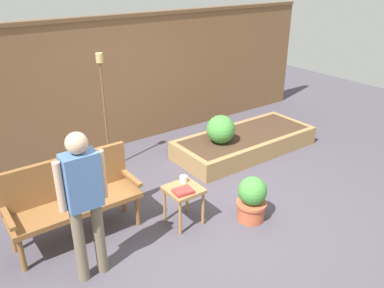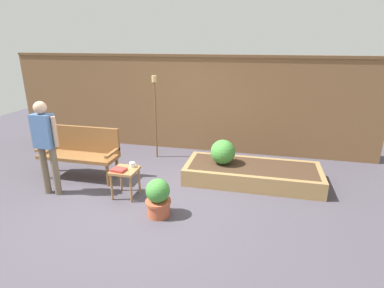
{
  "view_description": "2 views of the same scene",
  "coord_description": "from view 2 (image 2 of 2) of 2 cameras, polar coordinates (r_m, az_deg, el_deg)",
  "views": [
    {
      "loc": [
        -2.55,
        -3.19,
        2.86
      ],
      "look_at": [
        0.18,
        0.57,
        0.72
      ],
      "focal_mm": 36.66,
      "sensor_mm": 36.0,
      "label": 1
    },
    {
      "loc": [
        1.77,
        -4.05,
        2.42
      ],
      "look_at": [
        0.6,
        0.85,
        0.72
      ],
      "focal_mm": 28.47,
      "sensor_mm": 36.0,
      "label": 2
    }
  ],
  "objects": [
    {
      "name": "ground_plane",
      "position": [
        5.04,
        -9.07,
        -10.3
      ],
      "size": [
        14.0,
        14.0,
        0.0
      ],
      "primitive_type": "plane",
      "color": "#47424C"
    },
    {
      "name": "fence_back",
      "position": [
        7.01,
        -1.48,
        7.73
      ],
      "size": [
        8.4,
        0.14,
        2.16
      ],
      "color": "brown",
      "rests_on": "ground_plane"
    },
    {
      "name": "garden_bench",
      "position": [
        5.97,
        -20.1,
        -0.83
      ],
      "size": [
        1.44,
        0.48,
        0.94
      ],
      "color": "brown",
      "rests_on": "ground_plane"
    },
    {
      "name": "side_table",
      "position": [
        5.03,
        -12.43,
        -5.52
      ],
      "size": [
        0.4,
        0.4,
        0.48
      ],
      "color": "#9E7042",
      "rests_on": "ground_plane"
    },
    {
      "name": "cup_on_table",
      "position": [
        5.05,
        -11.13,
        -3.83
      ],
      "size": [
        0.12,
        0.09,
        0.08
      ],
      "color": "white",
      "rests_on": "side_table"
    },
    {
      "name": "book_on_table",
      "position": [
        4.95,
        -13.54,
        -4.72
      ],
      "size": [
        0.23,
        0.19,
        0.04
      ],
      "primitive_type": "cube",
      "rotation": [
        0.0,
        0.0,
        -0.11
      ],
      "color": "#B2332D",
      "rests_on": "side_table"
    },
    {
      "name": "potted_boxwood",
      "position": [
        4.47,
        -6.38,
        -9.92
      ],
      "size": [
        0.37,
        0.37,
        0.57
      ],
      "color": "#B75638",
      "rests_on": "ground_plane"
    },
    {
      "name": "raised_planter_bed",
      "position": [
        5.64,
        11.17,
        -5.47
      ],
      "size": [
        2.4,
        1.0,
        0.3
      ],
      "color": "#997547",
      "rests_on": "ground_plane"
    },
    {
      "name": "shrub_near_bench",
      "position": [
        5.53,
        5.8,
        -1.49
      ],
      "size": [
        0.45,
        0.45,
        0.45
      ],
      "color": "brown",
      "rests_on": "raised_planter_bed"
    },
    {
      "name": "tiki_torch",
      "position": [
        6.44,
        -6.93,
        7.63
      ],
      "size": [
        0.1,
        0.1,
        1.76
      ],
      "color": "brown",
      "rests_on": "ground_plane"
    },
    {
      "name": "person_by_bench",
      "position": [
        5.35,
        -25.79,
        0.62
      ],
      "size": [
        0.47,
        0.2,
        1.56
      ],
      "color": "#70604C",
      "rests_on": "ground_plane"
    }
  ]
}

